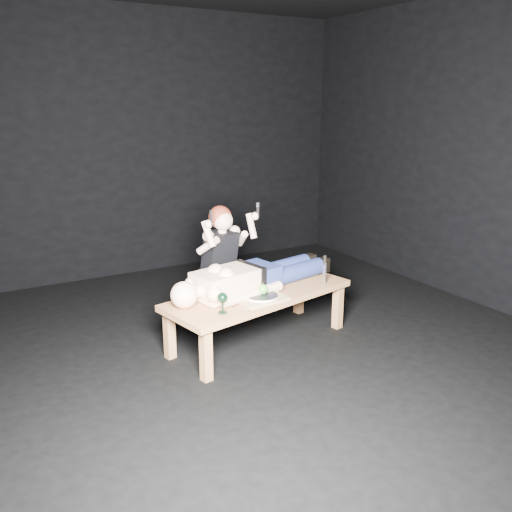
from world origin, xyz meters
The scene contains 13 objects.
ground centered at (0.00, 0.00, 0.00)m, with size 5.00×5.00×0.00m, color black.
back_wall centered at (0.00, 2.50, 1.50)m, with size 5.00×5.00×0.00m, color black.
table centered at (0.10, 0.05, 0.23)m, with size 1.63×0.61×0.45m, color #A86B40.
lying_man centered at (0.13, 0.15, 0.58)m, with size 1.66×0.51×0.27m, color beige, non-canonical shape.
kneeling_woman centered at (-0.03, 0.60, 0.57)m, with size 0.61×0.68×1.15m, color black, non-canonical shape.
serving_tray centered at (0.02, -0.13, 0.46)m, with size 0.38×0.28×0.02m, color tan.
plate centered at (0.02, -0.13, 0.48)m, with size 0.25×0.25×0.02m, color white.
apple centered at (0.05, -0.12, 0.53)m, with size 0.08×0.08×0.08m, color #369023.
goblet centered at (-0.37, -0.22, 0.53)m, with size 0.08×0.08×0.16m, color black, non-canonical shape.
fork_flat centered at (-0.22, -0.22, 0.45)m, with size 0.02×0.17×0.01m, color #B2B2B7.
knife_flat centered at (0.18, -0.12, 0.45)m, with size 0.02×0.17×0.01m, color #B2B2B7.
spoon_flat centered at (0.13, -0.03, 0.45)m, with size 0.02×0.17×0.01m, color #B2B2B7.
carving_knife centered at (0.70, -0.06, 0.58)m, with size 0.03×0.04×0.26m, color #B2B2B7, non-canonical shape.
Camera 1 is at (-2.03, -3.62, 1.98)m, focal length 37.93 mm.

